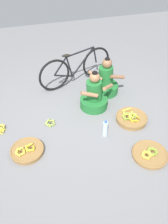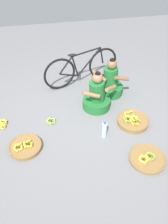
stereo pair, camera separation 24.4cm
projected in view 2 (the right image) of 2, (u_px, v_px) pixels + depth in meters
The scene contains 10 objects.
ground_plane at pixel (82, 120), 4.11m from camera, with size 10.00×10.00×0.00m, color slate.
vendor_woman_front at pixel (97, 97), 4.22m from camera, with size 0.68×0.52×0.78m.
vendor_woman_behind at pixel (110, 83), 4.56m from camera, with size 0.68×0.52×0.79m.
bicycle_leaning at pixel (82, 68), 4.80m from camera, with size 1.65×0.50×0.73m.
banana_basket_front_center at pixel (25, 147), 3.57m from camera, with size 0.51×0.51×0.14m.
banana_basket_back_center at pixel (133, 121), 4.00m from camera, with size 0.55×0.55×0.16m.
banana_basket_back_left at pixel (147, 159), 3.40m from camera, with size 0.55×0.55×0.12m.
loose_bananas_mid_right at pixel (0, 125), 3.96m from camera, with size 0.28×0.26×0.10m.
loose_bananas_back_right at pixel (51, 121), 4.04m from camera, with size 0.20×0.21×0.09m.
water_bottle at pixel (104, 130), 3.70m from camera, with size 0.08×0.08×0.31m.
Camera 2 is at (-0.57, -2.97, 2.78)m, focal length 36.62 mm.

